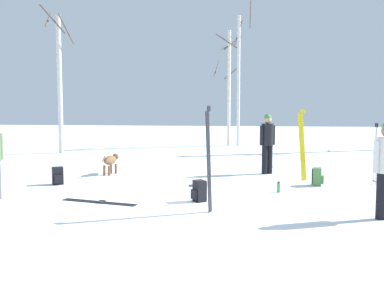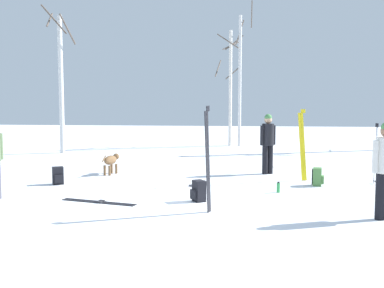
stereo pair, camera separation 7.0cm
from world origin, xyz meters
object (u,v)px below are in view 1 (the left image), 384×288
at_px(ski_pair_planted_1, 209,160).
at_px(backpack_0, 199,191).
at_px(dog, 111,161).
at_px(ski_pair_lying_0, 99,202).
at_px(person_0, 267,140).
at_px(water_bottle_0, 279,187).
at_px(ski_pair_lying_1, 194,186).
at_px(birch_tree_3, 238,78).
at_px(ski_poles_1, 272,146).
at_px(ski_poles_0, 376,152).
at_px(birch_tree_1, 59,80).
at_px(backpack_2, 317,177).
at_px(ski_pair_planted_0, 302,145).
at_px(birch_tree_2, 229,85).
at_px(backpack_1, 58,176).

bearing_deg(ski_pair_planted_1, backpack_0, 105.21).
xyz_separation_m(dog, backpack_0, (2.82, -3.28, -0.17)).
height_order(dog, ski_pair_lying_0, dog).
relative_size(person_0, ski_pair_lying_0, 1.03).
height_order(person_0, water_bottle_0, person_0).
relative_size(ski_pair_lying_1, birch_tree_3, 0.28).
height_order(person_0, ski_poles_1, person_0).
relative_size(ski_poles_0, water_bottle_0, 6.27).
relative_size(water_bottle_0, birch_tree_1, 0.04).
bearing_deg(person_0, dog, -172.75).
distance_m(ski_pair_planted_1, backpack_2, 4.02).
bearing_deg(ski_pair_lying_0, birch_tree_3, 77.59).
bearing_deg(backpack_0, birch_tree_3, 86.57).
bearing_deg(ski_pair_planted_0, ski_poles_0, -11.28).
bearing_deg(person_0, ski_poles_0, -28.03).
bearing_deg(dog, ski_pair_planted_0, -5.07).
bearing_deg(birch_tree_1, dog, -55.31).
bearing_deg(birch_tree_3, birch_tree_1, -151.69).
height_order(backpack_2, water_bottle_0, backpack_2).
distance_m(ski_poles_1, birch_tree_2, 8.02).
distance_m(backpack_1, water_bottle_0, 5.42).
bearing_deg(birch_tree_2, ski_pair_planted_1, -90.09).
distance_m(ski_pair_planted_0, ski_pair_planted_1, 4.37).
distance_m(ski_poles_1, backpack_2, 2.89).
bearing_deg(birch_tree_1, backpack_0, -52.84).
distance_m(ski_pair_lying_1, ski_poles_0, 4.63).
height_order(person_0, ski_pair_lying_0, person_0).
xyz_separation_m(ski_pair_lying_0, ski_pair_lying_1, (1.75, 1.95, -0.00)).
xyz_separation_m(ski_pair_planted_1, backpack_0, (-0.26, 0.97, -0.77)).
distance_m(dog, ski_poles_0, 7.08).
height_order(person_0, ski_poles_0, person_0).
relative_size(ski_poles_1, birch_tree_2, 0.23).
bearing_deg(dog, ski_pair_lying_1, -33.29).
bearing_deg(ski_pair_planted_1, backpack_1, 147.35).
xyz_separation_m(person_0, ski_pair_planted_0, (0.84, -1.03, -0.05)).
bearing_deg(ski_pair_lying_0, ski_poles_1, 53.21).
height_order(ski_pair_lying_0, birch_tree_2, birch_tree_2).
bearing_deg(water_bottle_0, ski_pair_planted_1, -124.83).
height_order(dog, water_bottle_0, dog).
xyz_separation_m(backpack_0, birch_tree_3, (0.73, 12.19, 2.96)).
bearing_deg(backpack_2, backpack_0, -142.45).
relative_size(backpack_0, birch_tree_2, 0.08).
relative_size(ski_pair_planted_1, ski_pair_lying_1, 1.08).
bearing_deg(birch_tree_2, ski_pair_planted_0, -77.26).
bearing_deg(birch_tree_3, ski_pair_planted_1, -92.03).
relative_size(birch_tree_1, birch_tree_2, 1.00).
relative_size(backpack_2, birch_tree_1, 0.08).
height_order(backpack_2, birch_tree_2, birch_tree_2).
bearing_deg(backpack_2, ski_pair_lying_0, -152.88).
relative_size(person_0, birch_tree_1, 0.30).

